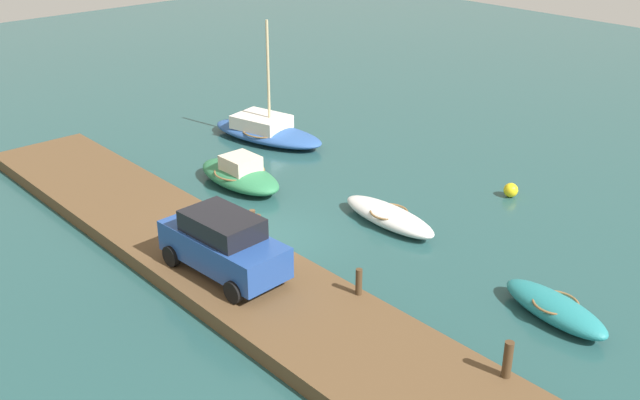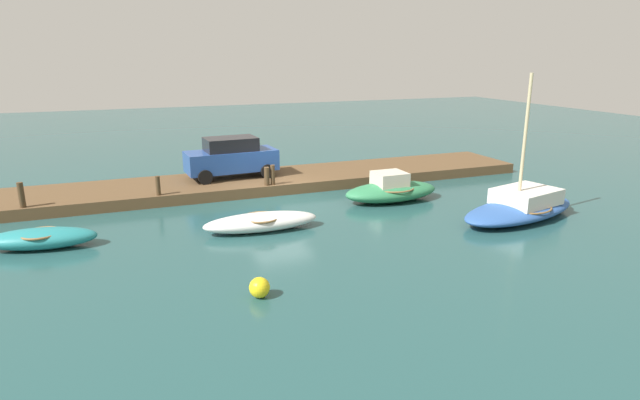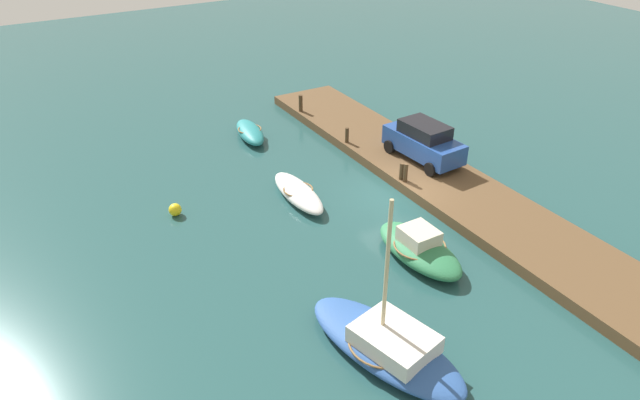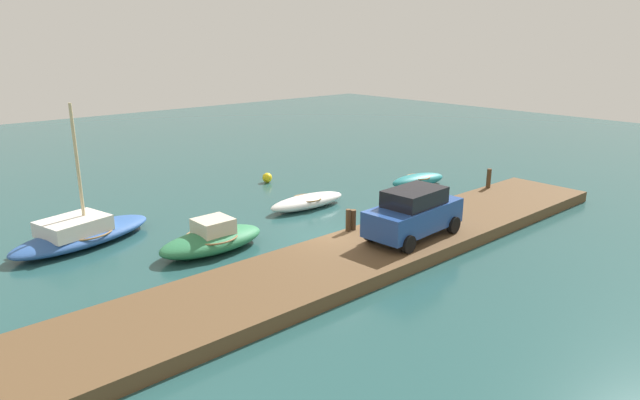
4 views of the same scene
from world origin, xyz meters
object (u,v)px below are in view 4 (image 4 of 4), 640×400
at_px(sailboat_blue, 81,233).
at_px(mooring_post_west, 348,220).
at_px(mooring_post_mid_east, 427,198).
at_px(marker_buoy, 267,178).
at_px(motorboat_green, 212,239).
at_px(mooring_post_east, 489,178).
at_px(parked_car, 414,213).
at_px(rowboat_teal, 418,180).
at_px(mooring_post_mid_west, 353,220).
at_px(rowboat_white, 307,201).

xyz_separation_m(sailboat_blue, mooring_post_west, (7.72, -6.60, 0.45)).
bearing_deg(mooring_post_mid_east, marker_buoy, 99.75).
relative_size(motorboat_green, sailboat_blue, 0.69).
xyz_separation_m(mooring_post_east, parked_car, (-8.30, -2.05, 0.47)).
relative_size(rowboat_teal, mooring_post_mid_west, 4.43).
bearing_deg(parked_car, mooring_post_west, 119.78).
bearing_deg(sailboat_blue, mooring_post_east, -34.36).
relative_size(sailboat_blue, parked_car, 1.44).
distance_m(mooring_post_mid_east, marker_buoy, 9.68).
xyz_separation_m(motorboat_green, sailboat_blue, (-3.36, 3.92, -0.01)).
xyz_separation_m(rowboat_white, mooring_post_east, (7.91, -4.46, 0.62)).
distance_m(motorboat_green, mooring_post_west, 5.14).
relative_size(rowboat_teal, motorboat_green, 0.84).
xyz_separation_m(mooring_post_west, mooring_post_mid_west, (0.26, 0.00, -0.04)).
xyz_separation_m(rowboat_white, mooring_post_mid_west, (-1.48, -4.46, 0.54)).
relative_size(motorboat_green, marker_buoy, 7.79).
bearing_deg(parked_car, mooring_post_mid_west, 114.34).
distance_m(mooring_post_mid_west, parked_car, 2.39).
distance_m(mooring_post_west, parked_car, 2.51).
relative_size(mooring_post_mid_east, mooring_post_east, 0.82).
height_order(mooring_post_mid_west, parked_car, parked_car).
bearing_deg(mooring_post_east, mooring_post_mid_west, 180.00).
distance_m(mooring_post_mid_west, mooring_post_east, 9.39).
height_order(rowboat_white, sailboat_blue, sailboat_blue).
xyz_separation_m(mooring_post_mid_east, parked_car, (-3.44, -2.05, 0.55)).
distance_m(rowboat_white, mooring_post_east, 9.10).
bearing_deg(rowboat_teal, mooring_post_mid_east, -128.18).
distance_m(mooring_post_mid_east, mooring_post_east, 4.86).
height_order(motorboat_green, mooring_post_mid_east, mooring_post_mid_east).
relative_size(rowboat_white, mooring_post_west, 4.68).
xyz_separation_m(rowboat_white, sailboat_blue, (-9.47, 2.14, 0.13)).
relative_size(parked_car, marker_buoy, 7.81).
bearing_deg(rowboat_teal, mooring_post_east, -66.17).
xyz_separation_m(rowboat_teal, mooring_post_east, (0.94, -3.60, 0.61)).
bearing_deg(mooring_post_east, motorboat_green, 169.16).
relative_size(rowboat_teal, parked_car, 0.84).
relative_size(sailboat_blue, mooring_post_mid_east, 7.69).
bearing_deg(marker_buoy, mooring_post_mid_east, -80.25).
xyz_separation_m(rowboat_teal, motorboat_green, (-13.07, -0.92, 0.13)).
bearing_deg(parked_car, sailboat_blue, 132.76).
relative_size(rowboat_teal, marker_buoy, 6.58).
xyz_separation_m(mooring_post_west, parked_car, (1.35, -2.05, 0.51)).
relative_size(motorboat_green, mooring_post_west, 4.78).
relative_size(mooring_post_west, mooring_post_mid_east, 1.12).
height_order(motorboat_green, marker_buoy, motorboat_green).
bearing_deg(mooring_post_mid_east, mooring_post_west, 180.00).
bearing_deg(mooring_post_mid_east, parked_car, -149.17).
distance_m(mooring_post_west, mooring_post_east, 9.65).
bearing_deg(sailboat_blue, marker_buoy, 1.47).
bearing_deg(sailboat_blue, parked_car, -57.20).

